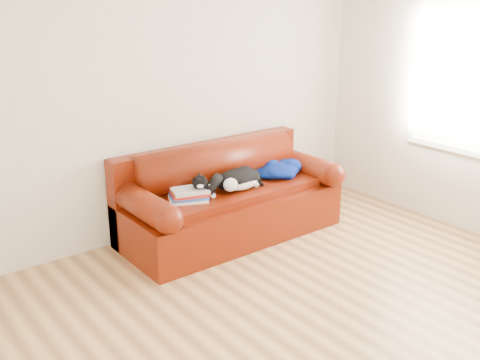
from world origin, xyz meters
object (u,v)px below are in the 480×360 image
at_px(sofa_base, 231,212).
at_px(cat, 239,180).
at_px(book_stack, 189,195).
at_px(blanket, 280,169).

xyz_separation_m(sofa_base, cat, (0.00, -0.12, 0.36)).
xyz_separation_m(sofa_base, book_stack, (-0.51, -0.07, 0.31)).
relative_size(cat, blanket, 1.18).
bearing_deg(cat, book_stack, 152.23).
bearing_deg(sofa_base, cat, -87.69).
height_order(sofa_base, book_stack, book_stack).
bearing_deg(cat, blanket, -13.92).
bearing_deg(blanket, cat, -171.70).
bearing_deg(sofa_base, blanket, -3.09).
height_order(book_stack, cat, cat).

